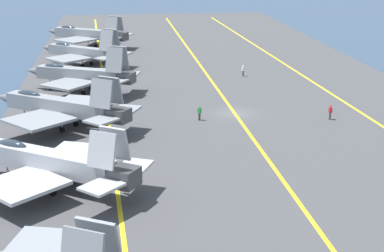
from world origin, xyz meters
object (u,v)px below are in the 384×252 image
at_px(parked_jet_fifth, 81,74).
at_px(parked_jet_seventh, 87,34).
at_px(parked_jet_sixth, 83,52).
at_px(parked_jet_fourth, 61,106).
at_px(crew_red_vest, 330,112).
at_px(crew_green_vest, 199,112).
at_px(parked_jet_third, 52,163).
at_px(crew_white_vest, 243,70).

bearing_deg(parked_jet_fifth, parked_jet_seventh, 0.65).
relative_size(parked_jet_fifth, parked_jet_sixth, 1.02).
bearing_deg(parked_jet_seventh, parked_jet_fourth, 178.81).
distance_m(crew_red_vest, crew_green_vest, 14.58).
xyz_separation_m(parked_jet_third, crew_red_vest, (15.29, -28.87, -1.32)).
height_order(parked_jet_fifth, crew_red_vest, parked_jet_fifth).
distance_m(parked_jet_sixth, crew_red_vest, 43.60).
xyz_separation_m(parked_jet_fifth, crew_white_vest, (6.63, -23.01, -1.52)).
distance_m(parked_jet_fifth, crew_red_vest, 32.21).
height_order(parked_jet_fourth, parked_jet_seventh, parked_jet_fourth).
height_order(parked_jet_sixth, parked_jet_seventh, parked_jet_sixth).
relative_size(parked_jet_fourth, parked_jet_seventh, 0.99).
bearing_deg(parked_jet_seventh, crew_white_vest, -139.06).
xyz_separation_m(parked_jet_fourth, crew_white_vest, (21.83, -24.41, -1.49)).
relative_size(parked_jet_fourth, crew_green_vest, 9.68).
distance_m(parked_jet_seventh, crew_red_vest, 57.09).
bearing_deg(parked_jet_fourth, parked_jet_seventh, -1.19).
height_order(parked_jet_fourth, crew_white_vest, parked_jet_fourth).
relative_size(parked_jet_third, crew_white_vest, 9.25).
height_order(parked_jet_third, parked_jet_fifth, parked_jet_fifth).
bearing_deg(crew_white_vest, crew_green_vest, 155.43).
relative_size(parked_jet_third, crew_red_vest, 9.24).
bearing_deg(crew_green_vest, parked_jet_seventh, 16.14).
bearing_deg(parked_jet_fourth, crew_green_vest, -86.32).
height_order(crew_red_vest, crew_green_vest, crew_green_vest).
relative_size(parked_jet_sixth, crew_red_vest, 8.99).
height_order(parked_jet_third, parked_jet_sixth, parked_jet_sixth).
height_order(parked_jet_third, parked_jet_fourth, parked_jet_fourth).
height_order(parked_jet_third, parked_jet_seventh, parked_jet_seventh).
xyz_separation_m(parked_jet_sixth, crew_white_vest, (-10.41, -23.54, -1.35)).
bearing_deg(parked_jet_seventh, parked_jet_fifth, -179.35).
distance_m(parked_jet_fourth, crew_red_vest, 29.39).
height_order(parked_jet_fourth, parked_jet_fifth, parked_jet_fifth).
relative_size(parked_jet_fifth, crew_white_vest, 9.17).
xyz_separation_m(parked_jet_sixth, crew_red_vest, (-32.99, -28.48, -1.35)).
relative_size(crew_green_vest, crew_white_vest, 1.00).
xyz_separation_m(parked_jet_seventh, crew_white_vest, (-26.96, -23.39, -1.62)).
bearing_deg(crew_green_vest, crew_red_vest, -96.67).
distance_m(parked_jet_fourth, crew_green_vest, 14.97).
height_order(crew_red_vest, crew_white_vest, same).
relative_size(crew_red_vest, crew_green_vest, 1.00).
bearing_deg(crew_red_vest, parked_jet_seventh, 29.76).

